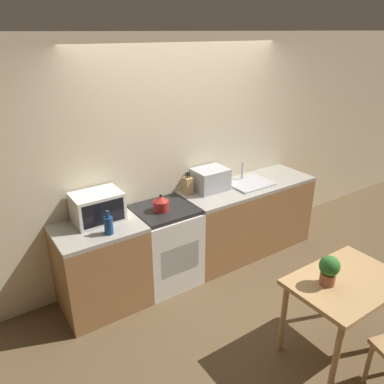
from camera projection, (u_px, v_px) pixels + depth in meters
The scene contains 13 objects.
ground_plane at pixel (237, 299), 3.95m from camera, with size 16.00×16.00×0.00m, color brown.
wall_back at pixel (182, 156), 4.23m from camera, with size 10.00×0.06×2.60m.
counter_left_run at pixel (102, 267), 3.71m from camera, with size 0.82×0.62×0.90m.
counter_right_run at pixel (246, 217), 4.69m from camera, with size 1.72×0.62×0.90m.
stove_range at pixel (165, 245), 4.08m from camera, with size 0.64×0.62×0.90m.
kettle at pixel (161, 204), 3.82m from camera, with size 0.16×0.16×0.18m.
microwave at pixel (97, 207), 3.60m from camera, with size 0.46×0.33×0.29m.
bottle at pixel (109, 225), 3.38m from camera, with size 0.08×0.08×0.23m.
knife_block at pixel (188, 186), 4.20m from camera, with size 0.09×0.10×0.27m.
toaster_oven at pixel (210, 179), 4.31m from camera, with size 0.39×0.31×0.25m.
sink_basin at pixel (249, 183), 4.52m from camera, with size 0.51×0.41×0.24m.
dining_table at pixel (345, 290), 3.10m from camera, with size 0.94×0.65×0.73m.
potted_plant at pixel (329, 269), 2.96m from camera, with size 0.16×0.16×0.25m.
Camera 1 is at (-2.17, -2.36, 2.61)m, focal length 35.00 mm.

